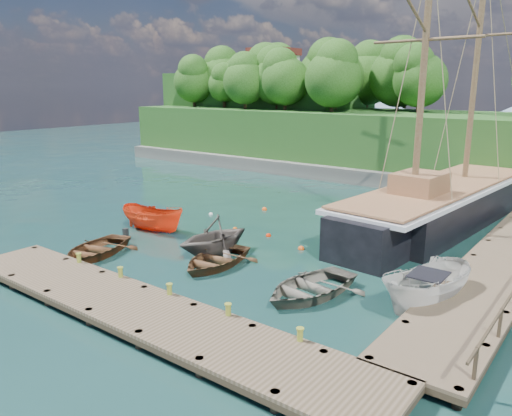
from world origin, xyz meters
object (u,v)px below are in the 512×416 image
Objects in this scene: rowboat_1 at (214,254)px; schooner at (439,208)px; rowboat_2 at (215,266)px; rowboat_0 at (95,255)px; cabin_boat_white at (426,308)px; rowboat_3 at (309,295)px; motorboat_orange at (154,231)px.

rowboat_1 is 14.72m from schooner.
rowboat_0 is at bearing -161.89° from rowboat_2.
rowboat_2 is 9.89m from cabin_boat_white.
motorboat_orange is (-12.40, 2.46, 0.00)m from rowboat_3.
rowboat_1 is at bearing -163.53° from cabin_boat_white.
rowboat_0 is 6.13m from rowboat_1.
schooner is (7.44, 12.65, 1.09)m from rowboat_1.
rowboat_3 is at bearing -8.35° from rowboat_2.
rowboat_2 is 0.89× the size of cabin_boat_white.
rowboat_3 is at bearing -143.41° from cabin_boat_white.
rowboat_3 is at bearing -107.33° from motorboat_orange.
cabin_boat_white is at bearing -98.79° from motorboat_orange.
schooner is (0.81, 14.11, 1.09)m from rowboat_3.
motorboat_orange is at bearing -133.38° from schooner.
rowboat_1 is 0.93× the size of motorboat_orange.
motorboat_orange reaches higher than rowboat_3.
rowboat_0 is at bearing -121.38° from schooner.
rowboat_0 is 0.17× the size of schooner.
rowboat_0 is 11.66m from rowboat_3.
rowboat_2 is 15.26m from schooner.
motorboat_orange is 0.91× the size of cabin_boat_white.
rowboat_3 is (6.63, -1.46, 0.00)m from rowboat_1.
rowboat_0 is 0.91× the size of cabin_boat_white.
rowboat_3 is (5.48, -0.26, 0.00)m from rowboat_2.
rowboat_1 is 0.85× the size of cabin_boat_white.
rowboat_2 is at bearing -156.41° from cabin_boat_white.
schooner reaches higher than rowboat_0.
rowboat_0 is 20.55m from schooner.
motorboat_orange is at bearing 178.14° from rowboat_3.
cabin_boat_white is (4.31, 1.68, 0.00)m from rowboat_3.
cabin_boat_white is at bearing 2.59° from rowboat_2.
rowboat_1 is 0.15× the size of schooner.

